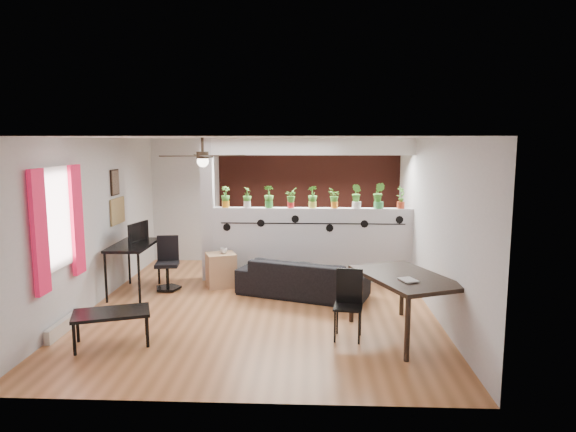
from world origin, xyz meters
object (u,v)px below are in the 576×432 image
Objects in this scene: cup at (223,251)px; dining_table at (405,282)px; potted_plant_0 at (226,196)px; potted_plant_2 at (269,196)px; ceiling_fan at (203,158)px; potted_plant_4 at (313,196)px; computer_desk at (133,249)px; sofa at (303,278)px; potted_plant_6 at (357,195)px; office_chair at (168,267)px; folding_chair at (349,298)px; potted_plant_1 at (247,197)px; coffee_table at (111,315)px; potted_plant_8 at (401,197)px; potted_plant_5 at (335,197)px; potted_plant_7 at (379,195)px; cube_shelf at (221,270)px; potted_plant_3 at (291,197)px.

dining_table reaches higher than cup.
potted_plant_2 is (0.79, -0.00, 0.01)m from potted_plant_0.
ceiling_fan reaches higher than potted_plant_4.
potted_plant_0 reaches higher than computer_desk.
potted_plant_4 is 0.20× the size of sofa.
ceiling_fan is 2.72× the size of potted_plant_6.
potted_plant_2 is 1.58m from potted_plant_6.
potted_plant_2 is at bearing -180.00° from potted_plant_6.
ceiling_fan is 1.01× the size of computer_desk.
dining_table is at bearing -16.65° from ceiling_fan.
computer_desk is (-1.43, -0.91, -0.79)m from potted_plant_0.
dining_table is (1.21, -2.64, -0.83)m from potted_plant_4.
dining_table is at bearing -28.06° from office_chair.
potted_plant_2 is 3.17m from folding_chair.
potted_plant_1 is at bearing 77.02° from ceiling_fan.
potted_plant_4 is 4.18m from coffee_table.
office_chair reaches higher than cup.
office_chair is 1.01× the size of folding_chair.
coffee_table is (-4.11, -3.11, -1.17)m from potted_plant_8.
potted_plant_5 is 2.90m from folding_chair.
potted_plant_7 is at bearing -126.00° from sofa.
dining_table is at bearing -72.88° from potted_plant_5.
potted_plant_8 is 0.67× the size of cube_shelf.
potted_plant_1 is 0.81× the size of potted_plant_7.
potted_plant_4 is 3.02m from dining_table.
potted_plant_1 is at bearing 180.00° from potted_plant_3.
cup is (-2.74, -0.46, -0.95)m from potted_plant_7.
computer_desk is at bearing -153.56° from potted_plant_1.
potted_plant_0 is 2.11m from sofa.
cup is (-2.35, -0.46, -0.94)m from potted_plant_6.
office_chair is (0.51, 0.24, -0.37)m from computer_desk.
dining_table is at bearing -65.41° from potted_plant_4.
potted_plant_1 is 1.04× the size of potted_plant_5.
potted_plant_6 is 0.40m from potted_plant_7.
potted_plant_5 is 0.40m from potted_plant_6.
potted_plant_2 is 1.03× the size of potted_plant_8.
coffee_table is (-3.74, -0.47, -0.34)m from dining_table.
potted_plant_7 is 4.37m from computer_desk.
potted_plant_5 is 0.91× the size of potted_plant_8.
potted_plant_3 is at bearing -180.00° from potted_plant_8.
potted_plant_6 is 1.85m from sofa.
potted_plant_0 is 3.93m from dining_table.
potted_plant_6 is at bearing 0.00° from potted_plant_3.
potted_plant_3 reaches higher than computer_desk.
folding_chair is (2.08, -2.26, 0.23)m from cube_shelf.
potted_plant_2 is 0.39× the size of coffee_table.
cube_shelf reaches higher than sofa.
potted_plant_8 is (2.37, 0.00, -0.01)m from potted_plant_2.
potted_plant_3 is at bearing 21.44° from cup.
potted_plant_5 reaches higher than coffee_table.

